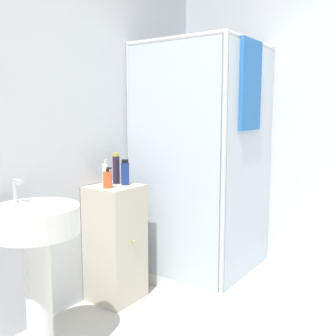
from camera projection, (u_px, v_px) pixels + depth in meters
The scene contains 8 objects.
wall_back at pixel (43, 134), 2.55m from camera, with size 6.40×0.06×2.50m, color silver.
shower_enclosure at pixel (205, 216), 3.27m from camera, with size 0.89×0.92×1.93m.
vanity_cabinet at pixel (116, 243), 2.91m from camera, with size 0.35×0.35×0.86m.
sink at pixel (36, 244), 2.13m from camera, with size 0.48×0.48×1.02m.
soap_dispenser at pixel (108, 179), 2.76m from camera, with size 0.06×0.07×0.15m.
shampoo_bottle_tall_black at pixel (116, 169), 2.92m from camera, with size 0.05×0.05×0.23m.
shampoo_bottle_blue at pixel (125, 173), 2.87m from camera, with size 0.06×0.06×0.19m.
lotion_bottle_white at pixel (105, 174), 2.84m from camera, with size 0.04×0.04×0.19m.
Camera 1 is at (-1.63, -0.43, 1.38)m, focal length 42.00 mm.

